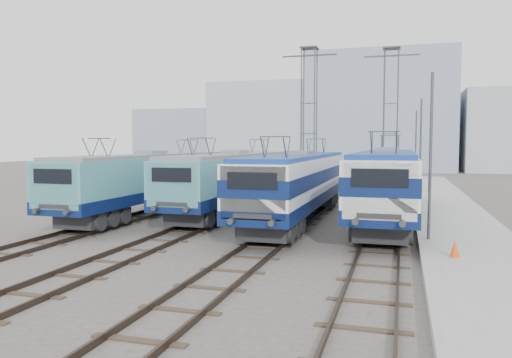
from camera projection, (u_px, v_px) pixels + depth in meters
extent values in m
plane|color=#514C47|center=(212.00, 244.00, 20.73)|extent=(160.00, 160.00, 0.00)
cube|color=#9E9E99|center=(456.00, 222.00, 25.51)|extent=(4.00, 70.00, 0.30)
cube|color=#0B1949|center=(152.00, 191.00, 29.61)|extent=(2.75, 17.37, 0.58)
cube|color=teal|center=(151.00, 172.00, 29.53)|extent=(2.70, 17.37, 1.74)
cube|color=teal|center=(58.00, 186.00, 21.55)|extent=(2.49, 0.68, 1.97)
cube|color=slate|center=(151.00, 156.00, 29.46)|extent=(2.49, 16.68, 0.19)
cube|color=#262628|center=(94.00, 217.00, 24.12)|extent=(2.03, 3.47, 0.65)
cube|color=#262628|center=(191.00, 194.00, 35.20)|extent=(2.03, 3.47, 0.65)
cube|color=#0B1949|center=(235.00, 190.00, 30.44)|extent=(2.77, 17.46, 0.58)
cube|color=teal|center=(235.00, 171.00, 30.36)|extent=(2.72, 17.46, 1.75)
cube|color=teal|center=(175.00, 185.00, 22.34)|extent=(2.50, 0.68, 1.98)
cube|color=slate|center=(235.00, 155.00, 30.29)|extent=(2.50, 16.76, 0.19)
cube|color=#262628|center=(198.00, 215.00, 24.93)|extent=(2.04, 3.49, 0.65)
cube|color=#262628|center=(261.00, 193.00, 36.06)|extent=(2.04, 3.49, 0.65)
cube|color=#0B1949|center=(299.00, 196.00, 26.78)|extent=(2.78, 17.55, 0.59)
cube|color=white|center=(300.00, 174.00, 26.69)|extent=(2.73, 17.55, 1.76)
cube|color=#0B1949|center=(300.00, 175.00, 26.70)|extent=(2.77, 17.57, 0.68)
cube|color=white|center=(255.00, 193.00, 18.64)|extent=(2.51, 0.68, 1.99)
cube|color=navy|center=(300.00, 156.00, 26.62)|extent=(2.51, 16.85, 0.20)
cube|color=#262628|center=(272.00, 227.00, 21.23)|extent=(2.05, 3.51, 0.66)
cube|color=#262628|center=(317.00, 198.00, 32.43)|extent=(2.05, 3.51, 0.66)
cube|color=#0B1949|center=(387.00, 195.00, 26.76)|extent=(2.92, 18.42, 0.61)
cube|color=white|center=(387.00, 172.00, 26.68)|extent=(2.87, 18.42, 1.84)
cube|color=#0B1949|center=(387.00, 173.00, 26.68)|extent=(2.91, 18.44, 0.72)
cube|color=white|center=(380.00, 191.00, 18.22)|extent=(2.64, 0.72, 2.09)
cube|color=navy|center=(387.00, 153.00, 26.60)|extent=(2.64, 17.69, 0.20)
cube|color=#262628|center=(382.00, 228.00, 20.94)|extent=(2.15, 3.68, 0.69)
cube|color=#262628|center=(389.00, 197.00, 32.70)|extent=(2.15, 3.68, 0.69)
cylinder|color=#3F4247|center=(301.00, 121.00, 40.99)|extent=(0.10, 0.10, 12.00)
cylinder|color=#3F4247|center=(314.00, 121.00, 40.68)|extent=(0.10, 0.10, 12.00)
cylinder|color=#3F4247|center=(304.00, 122.00, 42.04)|extent=(0.10, 0.10, 12.00)
cylinder|color=#3F4247|center=(317.00, 122.00, 41.73)|extent=(0.10, 0.10, 12.00)
cube|color=#3F4247|center=(309.00, 56.00, 40.98)|extent=(4.50, 0.12, 0.12)
cylinder|color=#3F4247|center=(383.00, 121.00, 41.07)|extent=(0.10, 0.10, 12.00)
cylinder|color=#3F4247|center=(397.00, 121.00, 40.76)|extent=(0.10, 0.10, 12.00)
cylinder|color=#3F4247|center=(384.00, 122.00, 42.13)|extent=(0.10, 0.10, 12.00)
cylinder|color=#3F4247|center=(397.00, 122.00, 41.82)|extent=(0.10, 0.10, 12.00)
cube|color=#3F4247|center=(392.00, 56.00, 41.06)|extent=(4.50, 0.12, 0.12)
cylinder|color=#3F4247|center=(430.00, 160.00, 19.98)|extent=(0.12, 0.12, 7.00)
cylinder|color=#3F4247|center=(420.00, 154.00, 31.46)|extent=(0.12, 0.12, 7.00)
cylinder|color=#3F4247|center=(416.00, 151.00, 42.94)|extent=(0.12, 0.12, 7.00)
cone|color=#EF4B12|center=(455.00, 249.00, 17.00)|extent=(0.33, 0.33, 0.59)
cube|color=#A8B1BB|center=(269.00, 127.00, 83.51)|extent=(18.00, 12.00, 14.00)
cube|color=#8B9BAE|center=(380.00, 113.00, 78.30)|extent=(22.00, 14.00, 18.00)
cube|color=#8B9BAE|center=(182.00, 139.00, 88.15)|extent=(14.00, 10.00, 10.00)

